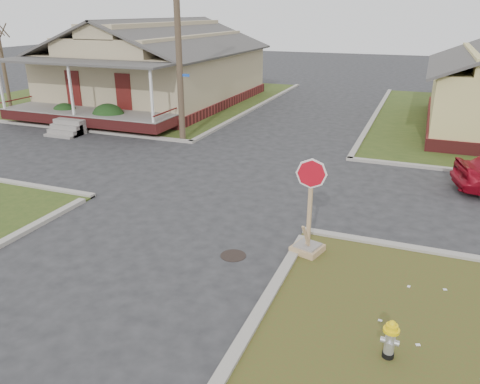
% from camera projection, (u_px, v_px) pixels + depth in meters
% --- Properties ---
extents(ground, '(120.00, 120.00, 0.00)m').
position_uv_depth(ground, '(166.00, 233.00, 12.79)').
color(ground, '#262628').
rests_on(ground, ground).
extents(verge_far_left, '(19.00, 19.00, 0.05)m').
position_uv_depth(verge_far_left, '(133.00, 97.00, 32.83)').
color(verge_far_left, '#314619').
rests_on(verge_far_left, ground).
extents(curbs, '(80.00, 40.00, 0.12)m').
position_uv_depth(curbs, '(234.00, 177.00, 17.13)').
color(curbs, '#A19B91').
rests_on(curbs, ground).
extents(manhole, '(0.64, 0.64, 0.01)m').
position_uv_depth(manhole, '(233.00, 256.00, 11.61)').
color(manhole, black).
rests_on(manhole, ground).
extents(corner_house, '(10.10, 15.50, 5.30)m').
position_uv_depth(corner_house, '(158.00, 68.00, 29.85)').
color(corner_house, maroon).
rests_on(corner_house, ground).
extents(utility_pole, '(1.80, 0.28, 9.00)m').
position_uv_depth(utility_pole, '(178.00, 36.00, 20.25)').
color(utility_pole, '#49372A').
rests_on(utility_pole, ground).
extents(tree_far_left, '(0.22, 0.22, 4.90)m').
position_uv_depth(tree_far_left, '(4.00, 67.00, 28.43)').
color(tree_far_left, '#49372A').
rests_on(tree_far_left, verge_far_left).
extents(fire_hydrant, '(0.28, 0.28, 0.75)m').
position_uv_depth(fire_hydrant, '(390.00, 337.00, 8.00)').
color(fire_hydrant, black).
rests_on(fire_hydrant, ground).
extents(stop_sign, '(0.69, 0.68, 2.45)m').
position_uv_depth(stop_sign, '(308.00, 233.00, 11.51)').
color(stop_sign, tan).
rests_on(stop_sign, ground).
extents(hedge_left, '(1.43, 1.17, 1.09)m').
position_uv_depth(hedge_left, '(65.00, 113.00, 24.77)').
color(hedge_left, '#173814').
rests_on(hedge_left, verge_far_left).
extents(hedge_right, '(1.59, 1.30, 1.22)m').
position_uv_depth(hedge_right, '(109.00, 117.00, 23.64)').
color(hedge_right, '#173814').
rests_on(hedge_right, verge_far_left).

